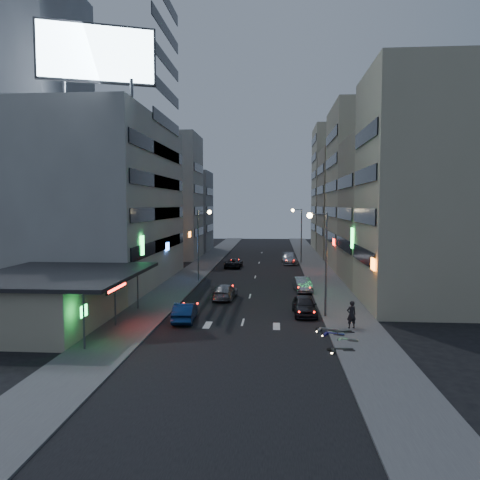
# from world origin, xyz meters

# --- Properties ---
(ground) EXTENTS (180.00, 180.00, 0.00)m
(ground) POSITION_xyz_m (0.00, 0.00, 0.00)
(ground) COLOR black
(ground) RESTS_ON ground
(sidewalk_left) EXTENTS (4.00, 120.00, 0.12)m
(sidewalk_left) POSITION_xyz_m (-8.00, 30.00, 0.06)
(sidewalk_left) COLOR #4C4C4F
(sidewalk_left) RESTS_ON ground
(sidewalk_right) EXTENTS (4.00, 120.00, 0.12)m
(sidewalk_right) POSITION_xyz_m (8.00, 30.00, 0.06)
(sidewalk_right) COLOR #4C4C4F
(sidewalk_right) RESTS_ON ground
(food_court) EXTENTS (11.00, 13.00, 3.88)m
(food_court) POSITION_xyz_m (-13.90, 2.00, 1.98)
(food_court) COLOR tan
(food_court) RESTS_ON ground
(white_building) EXTENTS (14.00, 24.00, 18.00)m
(white_building) POSITION_xyz_m (-17.00, 20.00, 9.00)
(white_building) COLOR #A3A39F
(white_building) RESTS_ON ground
(grey_tower) EXTENTS (10.00, 14.00, 34.00)m
(grey_tower) POSITION_xyz_m (-26.00, 23.00, 17.00)
(grey_tower) COLOR gray
(grey_tower) RESTS_ON ground
(shophouse_near) EXTENTS (10.00, 11.00, 20.00)m
(shophouse_near) POSITION_xyz_m (15.00, 10.50, 10.00)
(shophouse_near) COLOR tan
(shophouse_near) RESTS_ON ground
(shophouse_mid) EXTENTS (11.00, 12.00, 16.00)m
(shophouse_mid) POSITION_xyz_m (15.50, 22.00, 8.00)
(shophouse_mid) COLOR gray
(shophouse_mid) RESTS_ON ground
(shophouse_far) EXTENTS (10.00, 14.00, 22.00)m
(shophouse_far) POSITION_xyz_m (15.00, 35.00, 11.00)
(shophouse_far) COLOR tan
(shophouse_far) RESTS_ON ground
(far_left_a) EXTENTS (11.00, 10.00, 20.00)m
(far_left_a) POSITION_xyz_m (-15.50, 45.00, 10.00)
(far_left_a) COLOR #A3A39F
(far_left_a) RESTS_ON ground
(far_left_b) EXTENTS (12.00, 10.00, 15.00)m
(far_left_b) POSITION_xyz_m (-16.00, 58.00, 7.50)
(far_left_b) COLOR gray
(far_left_b) RESTS_ON ground
(far_right_a) EXTENTS (11.00, 12.00, 18.00)m
(far_right_a) POSITION_xyz_m (15.50, 50.00, 9.00)
(far_right_a) COLOR gray
(far_right_a) RESTS_ON ground
(far_right_b) EXTENTS (12.00, 12.00, 24.00)m
(far_right_b) POSITION_xyz_m (16.00, 64.00, 12.00)
(far_right_b) COLOR tan
(far_right_b) RESTS_ON ground
(billboard) EXTENTS (9.52, 3.75, 6.20)m
(billboard) POSITION_xyz_m (-12.99, 9.97, 21.66)
(billboard) COLOR #595B60
(billboard) RESTS_ON white_building
(street_lamp_right_near) EXTENTS (1.60, 0.44, 8.02)m
(street_lamp_right_near) POSITION_xyz_m (5.90, 6.00, 5.36)
(street_lamp_right_near) COLOR #595B60
(street_lamp_right_near) RESTS_ON sidewalk_right
(street_lamp_left) EXTENTS (1.60, 0.44, 8.02)m
(street_lamp_left) POSITION_xyz_m (-5.90, 22.00, 5.36)
(street_lamp_left) COLOR #595B60
(street_lamp_left) RESTS_ON sidewalk_left
(street_lamp_right_far) EXTENTS (1.60, 0.44, 8.02)m
(street_lamp_right_far) POSITION_xyz_m (5.90, 40.00, 5.36)
(street_lamp_right_far) COLOR #595B60
(street_lamp_right_far) RESTS_ON sidewalk_right
(parked_car_right_near) EXTENTS (1.94, 4.52, 1.52)m
(parked_car_right_near) POSITION_xyz_m (4.72, 6.71, 0.76)
(parked_car_right_near) COLOR #232227
(parked_car_right_near) RESTS_ON ground
(parked_car_right_mid) EXTENTS (1.91, 4.41, 1.41)m
(parked_car_right_mid) POSITION_xyz_m (5.17, 16.82, 0.71)
(parked_car_right_mid) COLOR #A2A3AA
(parked_car_right_mid) RESTS_ON ground
(parked_car_left) EXTENTS (2.37, 4.85, 1.33)m
(parked_car_left) POSITION_xyz_m (-3.36, 34.38, 0.66)
(parked_car_left) COLOR #232327
(parked_car_left) RESTS_ON ground
(parked_car_right_far) EXTENTS (2.44, 5.52, 1.58)m
(parked_car_right_far) POSITION_xyz_m (4.53, 39.04, 0.79)
(parked_car_right_far) COLOR #A8A9B0
(parked_car_right_far) RESTS_ON ground
(road_car_blue) EXTENTS (1.75, 4.34, 1.40)m
(road_car_blue) POSITION_xyz_m (-4.36, 3.97, 0.70)
(road_car_blue) COLOR navy
(road_car_blue) RESTS_ON ground
(road_car_silver) EXTENTS (2.25, 4.86, 1.37)m
(road_car_silver) POSITION_xyz_m (-2.29, 12.51, 0.69)
(road_car_silver) COLOR gray
(road_car_silver) RESTS_ON ground
(person) EXTENTS (0.82, 0.67, 1.93)m
(person) POSITION_xyz_m (7.71, 2.47, 1.09)
(person) COLOR black
(person) RESTS_ON sidewalk_right
(scooter_black_a) EXTENTS (0.70, 1.96, 1.19)m
(scooter_black_a) POSITION_xyz_m (7.08, -2.24, 0.72)
(scooter_black_a) COLOR black
(scooter_black_a) RESTS_ON sidewalk_right
(scooter_silver_a) EXTENTS (1.20, 1.89, 1.10)m
(scooter_silver_a) POSITION_xyz_m (7.74, -0.44, 0.67)
(scooter_silver_a) COLOR #93979A
(scooter_silver_a) RESTS_ON sidewalk_right
(scooter_blue) EXTENTS (1.25, 2.05, 1.19)m
(scooter_blue) POSITION_xyz_m (7.07, 0.90, 0.72)
(scooter_blue) COLOR navy
(scooter_blue) RESTS_ON sidewalk_right
(scooter_black_b) EXTENTS (1.19, 2.11, 1.23)m
(scooter_black_b) POSITION_xyz_m (7.59, 1.80, 0.73)
(scooter_black_b) COLOR black
(scooter_black_b) RESTS_ON sidewalk_right
(scooter_silver_b) EXTENTS (1.24, 2.18, 1.26)m
(scooter_silver_b) POSITION_xyz_m (6.86, 2.01, 0.75)
(scooter_silver_b) COLOR #9FA0A6
(scooter_silver_b) RESTS_ON sidewalk_right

